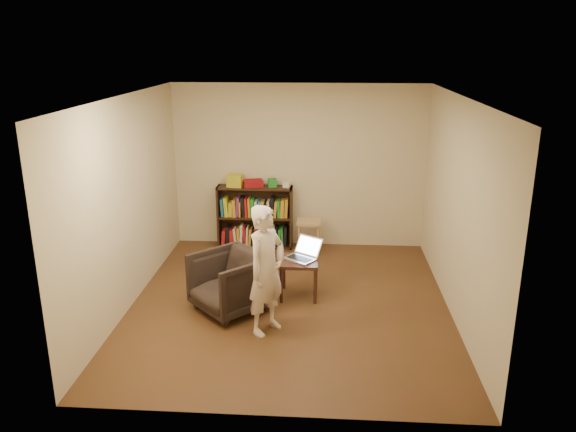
# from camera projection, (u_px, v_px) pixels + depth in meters

# --- Properties ---
(floor) EXTENTS (4.50, 4.50, 0.00)m
(floor) POSITION_uv_depth(u_px,v_px,m) (290.00, 304.00, 7.16)
(floor) COLOR #473116
(floor) RESTS_ON ground
(ceiling) EXTENTS (4.50, 4.50, 0.00)m
(ceiling) POSITION_uv_depth(u_px,v_px,m) (290.00, 97.00, 6.39)
(ceiling) COLOR silver
(ceiling) RESTS_ON wall_back
(wall_back) EXTENTS (4.00, 0.00, 4.00)m
(wall_back) POSITION_uv_depth(u_px,v_px,m) (299.00, 167.00, 8.92)
(wall_back) COLOR beige
(wall_back) RESTS_ON floor
(wall_left) EXTENTS (0.00, 4.50, 4.50)m
(wall_left) POSITION_uv_depth(u_px,v_px,m) (128.00, 203.00, 6.91)
(wall_left) COLOR beige
(wall_left) RESTS_ON floor
(wall_right) EXTENTS (0.00, 4.50, 4.50)m
(wall_right) POSITION_uv_depth(u_px,v_px,m) (458.00, 209.00, 6.64)
(wall_right) COLOR beige
(wall_right) RESTS_ON floor
(bookshelf) EXTENTS (1.20, 0.30, 1.00)m
(bookshelf) POSITION_uv_depth(u_px,v_px,m) (255.00, 220.00, 9.07)
(bookshelf) COLOR black
(bookshelf) RESTS_ON floor
(box_yellow) EXTENTS (0.26, 0.20, 0.20)m
(box_yellow) POSITION_uv_depth(u_px,v_px,m) (235.00, 181.00, 8.87)
(box_yellow) COLOR gold
(box_yellow) RESTS_ON bookshelf
(red_cloth) EXTENTS (0.35, 0.29, 0.10)m
(red_cloth) POSITION_uv_depth(u_px,v_px,m) (253.00, 183.00, 8.90)
(red_cloth) COLOR maroon
(red_cloth) RESTS_ON bookshelf
(box_green) EXTENTS (0.15, 0.15, 0.13)m
(box_green) POSITION_uv_depth(u_px,v_px,m) (272.00, 183.00, 8.87)
(box_green) COLOR #217E27
(box_green) RESTS_ON bookshelf
(box_white) EXTENTS (0.12, 0.12, 0.08)m
(box_white) POSITION_uv_depth(u_px,v_px,m) (287.00, 185.00, 8.85)
(box_white) COLOR silver
(box_white) RESTS_ON bookshelf
(stool) EXTENTS (0.37, 0.37, 0.53)m
(stool) POSITION_uv_depth(u_px,v_px,m) (309.00, 227.00, 8.77)
(stool) COLOR tan
(stool) RESTS_ON floor
(armchair) EXTENTS (1.13, 1.13, 0.74)m
(armchair) POSITION_uv_depth(u_px,v_px,m) (230.00, 282.00, 6.90)
(armchair) COLOR black
(armchair) RESTS_ON floor
(side_table) EXTENTS (0.50, 0.50, 0.51)m
(side_table) POSITION_uv_depth(u_px,v_px,m) (299.00, 266.00, 7.26)
(side_table) COLOR black
(side_table) RESTS_ON floor
(laptop) EXTENTS (0.54, 0.54, 0.25)m
(laptop) POSITION_uv_depth(u_px,v_px,m) (303.00, 254.00, 7.28)
(laptop) COLOR silver
(laptop) RESTS_ON side_table
(person) EXTENTS (0.61, 0.66, 1.50)m
(person) POSITION_uv_depth(u_px,v_px,m) (266.00, 270.00, 6.29)
(person) COLOR beige
(person) RESTS_ON floor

